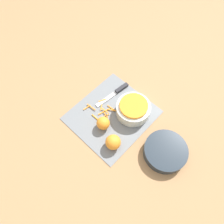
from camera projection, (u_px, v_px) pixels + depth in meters
name	position (u px, v px, depth m)	size (l,w,h in m)	color
ground_plane	(112.00, 115.00, 1.17)	(4.00, 4.00, 0.00)	#9E754C
cutting_board	(112.00, 115.00, 1.16)	(0.41, 0.37, 0.01)	slate
bowl_speckled	(133.00, 109.00, 1.13)	(0.18, 0.18, 0.08)	silver
bowl_dark	(165.00, 151.00, 1.05)	(0.21, 0.21, 0.05)	#1E2833
knife	(118.00, 91.00, 1.23)	(0.22, 0.05, 0.02)	#232328
orange_left	(103.00, 123.00, 1.10)	(0.07, 0.07, 0.07)	orange
orange_right	(113.00, 142.00, 1.05)	(0.08, 0.08, 0.08)	orange
peel_pile	(102.00, 111.00, 1.17)	(0.13, 0.14, 0.01)	orange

